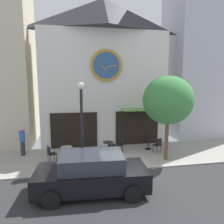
% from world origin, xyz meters
% --- Properties ---
extents(ground_plane, '(27.96, 9.33, 0.13)m').
position_xyz_m(ground_plane, '(0.00, -0.51, -0.02)').
color(ground_plane, '#9E998E').
extents(clock_building, '(8.50, 3.44, 9.75)m').
position_xyz_m(clock_building, '(-0.39, 5.23, 5.05)').
color(clock_building, silver).
rests_on(clock_building, ground_plane).
extents(neighbor_building_right, '(5.42, 3.89, 14.39)m').
position_xyz_m(neighbor_building_right, '(7.64, 6.08, 7.20)').
color(neighbor_building_right, '#B2B2BC').
rests_on(neighbor_building_right, ground_plane).
extents(street_lamp, '(0.36, 0.36, 4.28)m').
position_xyz_m(street_lamp, '(-2.13, 1.00, 2.17)').
color(street_lamp, black).
rests_on(street_lamp, ground_plane).
extents(street_tree, '(2.73, 2.46, 4.60)m').
position_xyz_m(street_tree, '(2.46, 1.04, 3.29)').
color(street_tree, brown).
rests_on(street_tree, ground_plane).
extents(cafe_table_center, '(0.65, 0.65, 0.72)m').
position_xyz_m(cafe_table_center, '(-2.96, 2.02, 0.49)').
color(cafe_table_center, black).
rests_on(cafe_table_center, ground_plane).
extents(cafe_table_near_door, '(0.65, 0.65, 0.73)m').
position_xyz_m(cafe_table_near_door, '(-0.55, 2.46, 0.50)').
color(cafe_table_near_door, black).
rests_on(cafe_table_near_door, ground_plane).
extents(cafe_table_near_curb, '(0.73, 0.73, 0.72)m').
position_xyz_m(cafe_table_near_curb, '(2.11, 2.88, 0.52)').
color(cafe_table_near_curb, black).
rests_on(cafe_table_near_curb, ground_plane).
extents(cafe_chair_left_end, '(0.40, 0.40, 0.90)m').
position_xyz_m(cafe_chair_left_end, '(0.26, 2.68, 0.53)').
color(cafe_chair_left_end, black).
rests_on(cafe_chair_left_end, ground_plane).
extents(cafe_chair_right_end, '(0.47, 0.47, 0.90)m').
position_xyz_m(cafe_chair_right_end, '(-0.52, 1.61, 0.53)').
color(cafe_chair_right_end, black).
rests_on(cafe_chair_right_end, ground_plane).
extents(cafe_chair_facing_street, '(0.52, 0.52, 0.90)m').
position_xyz_m(cafe_chair_facing_street, '(2.46, 2.15, 0.53)').
color(cafe_chair_facing_street, black).
rests_on(cafe_chair_facing_street, ground_plane).
extents(cafe_chair_under_awning, '(0.54, 0.54, 0.90)m').
position_xyz_m(cafe_chair_under_awning, '(-2.19, 2.32, 0.53)').
color(cafe_chair_under_awning, black).
rests_on(cafe_chair_under_awning, ground_plane).
extents(cafe_chair_corner, '(0.54, 0.54, 0.90)m').
position_xyz_m(cafe_chair_corner, '(-3.79, 1.76, 0.53)').
color(cafe_chair_corner, black).
rests_on(cafe_chair_corner, ground_plane).
extents(pedestrian_blue, '(0.45, 0.45, 1.67)m').
position_xyz_m(pedestrian_blue, '(-5.51, 3.17, 0.86)').
color(pedestrian_blue, '#2D2D38').
rests_on(pedestrian_blue, ground_plane).
extents(parked_car_black, '(4.39, 2.20, 1.55)m').
position_xyz_m(parked_car_black, '(-1.88, -1.64, 0.76)').
color(parked_car_black, black).
rests_on(parked_car_black, ground_plane).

